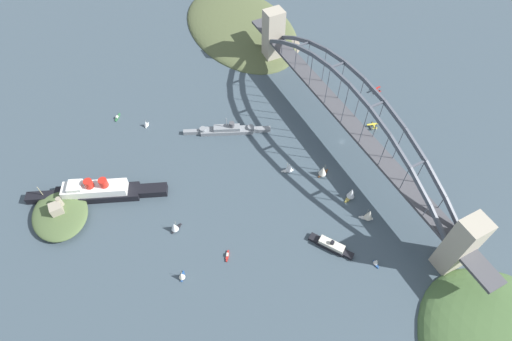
{
  "coord_description": "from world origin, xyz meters",
  "views": [
    {
      "loc": [
        -167.38,
        165.66,
        255.96
      ],
      "look_at": [
        0.0,
        80.02,
        8.0
      ],
      "focal_mm": 28.85,
      "sensor_mm": 36.0,
      "label": 1
    }
  ],
  "objects_px": {
    "small_boat_4": "(182,276)",
    "small_boat_6": "(146,124)",
    "small_boat_1": "(351,193)",
    "harbor_ferry_steamer": "(331,245)",
    "harbor_arch_bridge": "(348,118)",
    "small_boat_3": "(369,215)",
    "seaplane_second_in_formation": "(376,90)",
    "ocean_liner": "(97,192)",
    "small_boat_5": "(376,262)",
    "small_boat_0": "(323,171)",
    "small_boat_2": "(289,167)",
    "small_boat_8": "(227,256)",
    "naval_cruiser": "(228,130)",
    "seaplane_taxiing_near_bridge": "(373,126)",
    "small_boat_9": "(175,227)",
    "fort_island_mid_harbor": "(60,214)",
    "small_boat_7": "(117,117)"
  },
  "relations": [
    {
      "from": "small_boat_0",
      "to": "small_boat_2",
      "type": "distance_m",
      "value": 25.89
    },
    {
      "from": "harbor_ferry_steamer",
      "to": "small_boat_8",
      "type": "height_order",
      "value": "harbor_ferry_steamer"
    },
    {
      "from": "small_boat_1",
      "to": "small_boat_9",
      "type": "bearing_deg",
      "value": 75.17
    },
    {
      "from": "small_boat_6",
      "to": "small_boat_4",
      "type": "bearing_deg",
      "value": 171.31
    },
    {
      "from": "harbor_ferry_steamer",
      "to": "fort_island_mid_harbor",
      "type": "bearing_deg",
      "value": 55.7
    },
    {
      "from": "small_boat_3",
      "to": "small_boat_5",
      "type": "height_order",
      "value": "small_boat_3"
    },
    {
      "from": "harbor_ferry_steamer",
      "to": "fort_island_mid_harbor",
      "type": "distance_m",
      "value": 192.52
    },
    {
      "from": "harbor_ferry_steamer",
      "to": "fort_island_mid_harbor",
      "type": "height_order",
      "value": "fort_island_mid_harbor"
    },
    {
      "from": "naval_cruiser",
      "to": "small_boat_4",
      "type": "distance_m",
      "value": 130.84
    },
    {
      "from": "small_boat_6",
      "to": "small_boat_2",
      "type": "bearing_deg",
      "value": -139.06
    },
    {
      "from": "naval_cruiser",
      "to": "small_boat_4",
      "type": "height_order",
      "value": "naval_cruiser"
    },
    {
      "from": "harbor_arch_bridge",
      "to": "small_boat_3",
      "type": "height_order",
      "value": "harbor_arch_bridge"
    },
    {
      "from": "small_boat_3",
      "to": "small_boat_8",
      "type": "relative_size",
      "value": 1.62
    },
    {
      "from": "small_boat_4",
      "to": "small_boat_7",
      "type": "relative_size",
      "value": 0.95
    },
    {
      "from": "small_boat_5",
      "to": "small_boat_6",
      "type": "relative_size",
      "value": 1.02
    },
    {
      "from": "harbor_arch_bridge",
      "to": "naval_cruiser",
      "type": "distance_m",
      "value": 98.61
    },
    {
      "from": "seaplane_second_in_formation",
      "to": "small_boat_8",
      "type": "relative_size",
      "value": 1.31
    },
    {
      "from": "small_boat_1",
      "to": "small_boat_8",
      "type": "distance_m",
      "value": 101.29
    },
    {
      "from": "small_boat_2",
      "to": "small_boat_7",
      "type": "xyz_separation_m",
      "value": [
        117.6,
        103.32,
        -3.99
      ]
    },
    {
      "from": "fort_island_mid_harbor",
      "to": "small_boat_5",
      "type": "relative_size",
      "value": 7.06
    },
    {
      "from": "harbor_ferry_steamer",
      "to": "small_boat_6",
      "type": "xyz_separation_m",
      "value": [
        166.67,
        76.79,
        0.55
      ]
    },
    {
      "from": "harbor_arch_bridge",
      "to": "seaplane_taxiing_near_bridge",
      "type": "xyz_separation_m",
      "value": [
        1.21,
        -32.15,
        -25.72
      ]
    },
    {
      "from": "fort_island_mid_harbor",
      "to": "small_boat_3",
      "type": "xyz_separation_m",
      "value": [
        -101.55,
        -194.96,
        1.63
      ]
    },
    {
      "from": "harbor_ferry_steamer",
      "to": "seaplane_taxiing_near_bridge",
      "type": "distance_m",
      "value": 121.97
    },
    {
      "from": "seaplane_second_in_formation",
      "to": "small_boat_8",
      "type": "xyz_separation_m",
      "value": [
        -86.44,
        189.19,
        -1.33
      ]
    },
    {
      "from": "small_boat_5",
      "to": "small_boat_4",
      "type": "bearing_deg",
      "value": 67.26
    },
    {
      "from": "naval_cruiser",
      "to": "seaplane_taxiing_near_bridge",
      "type": "distance_m",
      "value": 123.08
    },
    {
      "from": "seaplane_second_in_formation",
      "to": "ocean_liner",
      "type": "bearing_deg",
      "value": 89.66
    },
    {
      "from": "naval_cruiser",
      "to": "ocean_liner",
      "type": "bearing_deg",
      "value": 97.53
    },
    {
      "from": "small_boat_0",
      "to": "small_boat_4",
      "type": "height_order",
      "value": "small_boat_0"
    },
    {
      "from": "seaplane_taxiing_near_bridge",
      "to": "small_boat_0",
      "type": "xyz_separation_m",
      "value": [
        -22.75,
        65.59,
        3.01
      ]
    },
    {
      "from": "harbor_arch_bridge",
      "to": "small_boat_7",
      "type": "bearing_deg",
      "value": 54.92
    },
    {
      "from": "small_boat_3",
      "to": "small_boat_1",
      "type": "bearing_deg",
      "value": 1.36
    },
    {
      "from": "small_boat_3",
      "to": "small_boat_5",
      "type": "bearing_deg",
      "value": 152.3
    },
    {
      "from": "small_boat_0",
      "to": "small_boat_9",
      "type": "xyz_separation_m",
      "value": [
        5.92,
        118.29,
        -0.44
      ]
    },
    {
      "from": "harbor_ferry_steamer",
      "to": "small_boat_5",
      "type": "distance_m",
      "value": 30.99
    },
    {
      "from": "small_boat_4",
      "to": "small_boat_6",
      "type": "xyz_separation_m",
      "value": [
        141.08,
        -21.56,
        -0.59
      ]
    },
    {
      "from": "harbor_arch_bridge",
      "to": "harbor_ferry_steamer",
      "type": "height_order",
      "value": "harbor_arch_bridge"
    },
    {
      "from": "small_boat_1",
      "to": "harbor_ferry_steamer",
      "type": "bearing_deg",
      "value": 128.12
    },
    {
      "from": "ocean_liner",
      "to": "small_boat_1",
      "type": "relative_size",
      "value": 8.19
    },
    {
      "from": "seaplane_second_in_formation",
      "to": "small_boat_5",
      "type": "distance_m",
      "value": 171.34
    },
    {
      "from": "seaplane_second_in_formation",
      "to": "small_boat_6",
      "type": "relative_size",
      "value": 1.53
    },
    {
      "from": "seaplane_taxiing_near_bridge",
      "to": "small_boat_4",
      "type": "bearing_deg",
      "value": 105.19
    },
    {
      "from": "small_boat_4",
      "to": "ocean_liner",
      "type": "bearing_deg",
      "value": 20.04
    },
    {
      "from": "harbor_arch_bridge",
      "to": "small_boat_0",
      "type": "height_order",
      "value": "harbor_arch_bridge"
    },
    {
      "from": "small_boat_3",
      "to": "small_boat_7",
      "type": "relative_size",
      "value": 1.47
    },
    {
      "from": "fort_island_mid_harbor",
      "to": "small_boat_0",
      "type": "relative_size",
      "value": 4.36
    },
    {
      "from": "harbor_arch_bridge",
      "to": "small_boat_5",
      "type": "distance_m",
      "value": 111.67
    },
    {
      "from": "naval_cruiser",
      "to": "harbor_ferry_steamer",
      "type": "distance_m",
      "value": 130.14
    },
    {
      "from": "seaplane_second_in_formation",
      "to": "small_boat_4",
      "type": "relative_size",
      "value": 1.25
    }
  ]
}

